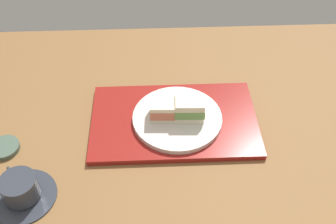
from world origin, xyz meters
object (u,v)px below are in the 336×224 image
sandwich_plate (177,118)px  sandwich_near (190,109)px  small_sauce_dish (4,148)px  sandwich_far (165,109)px  coffee_cup (21,190)px

sandwich_plate → sandwich_near: bearing=176.0°
sandwich_plate → small_sauce_dish: (43.32, 6.72, -1.60)cm
sandwich_far → small_sauce_dish: bearing=9.8°
sandwich_plate → small_sauce_dish: 43.87cm
sandwich_plate → small_sauce_dish: size_ratio=3.12×
coffee_cup → small_sauce_dish: coffee_cup is taller
small_sauce_dish → sandwich_near: bearing=-172.0°
sandwich_far → coffee_cup: 38.95cm
sandwich_plate → coffee_cup: coffee_cup is taller
sandwich_far → small_sauce_dish: sandwich_far is taller
small_sauce_dish → sandwich_plate: bearing=-171.2°
sandwich_near → sandwich_plate: bearing=-4.0°
sandwich_plate → sandwich_far: bearing=-4.0°
sandwich_near → coffee_cup: size_ratio=0.52×
sandwich_near → sandwich_far: bearing=-4.0°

